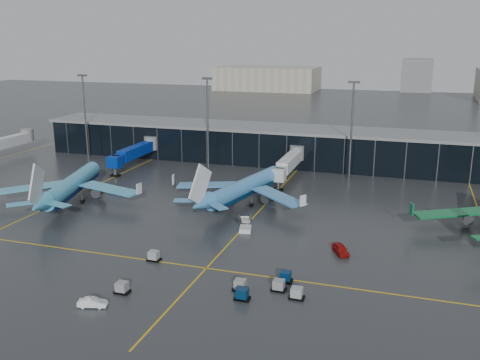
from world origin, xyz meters
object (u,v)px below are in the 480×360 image
(airliner_arkefly, at_px, (71,175))
(service_van_white, at_px, (93,302))
(airliner_klm_near, at_px, (245,177))
(service_van_red, at_px, (341,249))
(baggage_carts, at_px, (230,282))
(mobile_airstair, at_px, (245,227))

(airliner_arkefly, height_order, service_van_white, airliner_arkefly)
(airliner_klm_near, height_order, service_van_white, airliner_klm_near)
(service_van_red, bearing_deg, airliner_klm_near, 110.18)
(airliner_arkefly, height_order, service_van_red, airliner_arkefly)
(service_van_white, bearing_deg, airliner_arkefly, 22.00)
(baggage_carts, xyz_separation_m, service_van_red, (14.01, 18.10, 0.07))
(airliner_arkefly, distance_m, service_van_red, 63.89)
(airliner_klm_near, relative_size, service_van_white, 9.57)
(service_van_white, bearing_deg, service_van_red, -61.07)
(airliner_arkefly, relative_size, mobile_airstair, 11.06)
(baggage_carts, bearing_deg, service_van_red, 52.25)
(airliner_klm_near, distance_m, service_van_red, 33.77)
(baggage_carts, relative_size, service_van_red, 5.74)
(service_van_white, bearing_deg, baggage_carts, -69.89)
(service_van_red, relative_size, service_van_white, 1.19)
(baggage_carts, distance_m, mobile_airstair, 24.07)
(airliner_arkefly, bearing_deg, service_van_red, -25.98)
(airliner_arkefly, height_order, mobile_airstair, airliner_arkefly)
(baggage_carts, distance_m, service_van_red, 22.89)
(baggage_carts, relative_size, service_van_white, 6.85)
(baggage_carts, height_order, mobile_airstair, mobile_airstair)
(airliner_klm_near, relative_size, mobile_airstair, 10.79)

